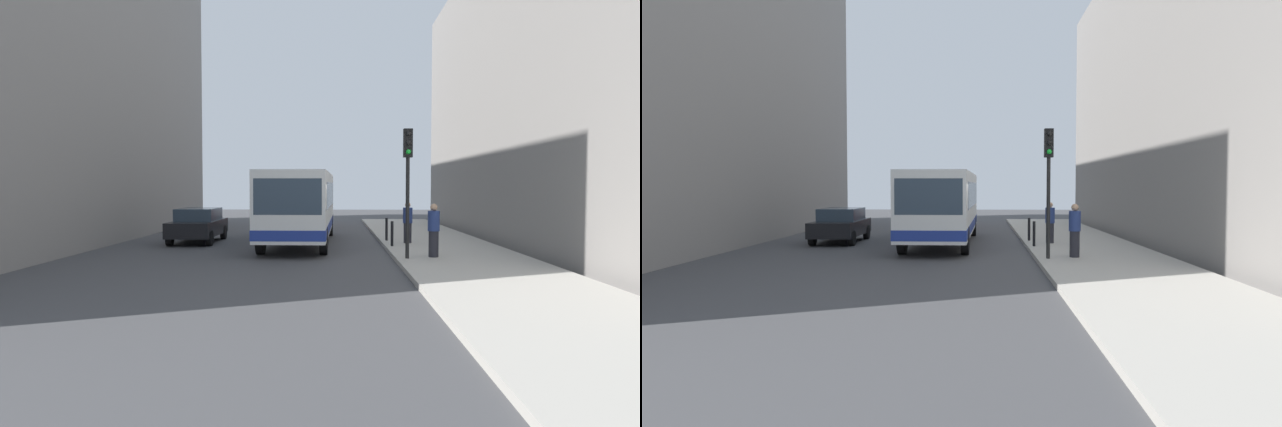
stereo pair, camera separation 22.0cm
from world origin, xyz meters
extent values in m
plane|color=#424244|center=(0.00, 0.00, 0.00)|extent=(80.00, 80.00, 0.00)
cube|color=#ADA89E|center=(5.40, 0.00, 0.07)|extent=(4.40, 40.00, 0.15)
cube|color=gray|center=(-11.50, 4.00, 8.24)|extent=(7.00, 32.00, 16.49)
cube|color=gray|center=(11.50, 4.00, 6.76)|extent=(7.00, 32.00, 13.52)
cube|color=white|center=(-0.19, 4.15, 1.75)|extent=(2.75, 11.05, 2.50)
cube|color=navy|center=(-0.19, 4.15, 0.80)|extent=(2.77, 11.07, 0.36)
cube|color=#2D3D4C|center=(-0.31, -1.33, 2.10)|extent=(2.26, 0.11, 1.20)
cube|color=#2D3D4C|center=(-0.18, 4.65, 2.10)|extent=(2.73, 9.45, 1.00)
cylinder|color=black|center=(0.86, 0.22, 0.50)|extent=(0.30, 1.01, 1.00)
cylinder|color=black|center=(-1.40, 0.27, 0.50)|extent=(0.30, 1.01, 1.00)
cylinder|color=black|center=(1.03, 8.02, 0.50)|extent=(0.30, 1.01, 1.00)
cylinder|color=black|center=(-1.23, 8.07, 0.50)|extent=(0.30, 1.01, 1.00)
cube|color=black|center=(-4.70, 4.64, 0.64)|extent=(1.80, 4.40, 0.64)
cube|color=#2D3D4C|center=(-4.70, 4.79, 1.22)|extent=(1.60, 2.47, 0.52)
cylinder|color=black|center=(-3.88, 3.14, 0.32)|extent=(0.22, 0.64, 0.64)
cylinder|color=black|center=(-5.52, 3.14, 0.32)|extent=(0.22, 0.64, 0.64)
cylinder|color=black|center=(-3.87, 6.14, 0.32)|extent=(0.22, 0.64, 0.64)
cylinder|color=black|center=(-5.51, 6.14, 0.32)|extent=(0.22, 0.64, 0.64)
cube|color=maroon|center=(-0.49, 14.88, 0.64)|extent=(2.10, 4.51, 0.64)
cube|color=#2D3D4C|center=(-0.48, 15.03, 1.22)|extent=(1.77, 2.57, 0.52)
cylinder|color=black|center=(0.23, 13.32, 0.32)|extent=(0.26, 0.65, 0.64)
cylinder|color=black|center=(-1.41, 13.44, 0.32)|extent=(0.26, 0.65, 0.64)
cylinder|color=black|center=(0.43, 16.32, 0.32)|extent=(0.26, 0.65, 0.64)
cylinder|color=black|center=(-1.20, 16.43, 0.32)|extent=(0.26, 0.65, 0.64)
cylinder|color=black|center=(3.55, -1.93, 1.75)|extent=(0.12, 0.12, 3.20)
cube|color=black|center=(3.55, -1.93, 3.80)|extent=(0.28, 0.24, 0.90)
sphere|color=black|center=(3.55, -2.06, 4.08)|extent=(0.16, 0.16, 0.16)
sphere|color=black|center=(3.55, -2.06, 3.80)|extent=(0.16, 0.16, 0.16)
sphere|color=green|center=(3.55, -2.06, 3.52)|extent=(0.16, 0.16, 0.16)
cylinder|color=black|center=(3.45, 1.80, 0.62)|extent=(0.11, 0.11, 0.95)
cylinder|color=black|center=(3.45, 4.08, 0.62)|extent=(0.11, 0.11, 0.95)
cylinder|color=#26262D|center=(4.45, -1.57, 0.57)|extent=(0.32, 0.32, 0.84)
cylinder|color=navy|center=(4.45, -1.57, 1.32)|extent=(0.38, 0.38, 0.65)
sphere|color=tan|center=(4.45, -1.57, 1.76)|extent=(0.23, 0.23, 0.23)
cylinder|color=#26262D|center=(4.20, 3.02, 0.55)|extent=(0.32, 0.32, 0.81)
cylinder|color=navy|center=(4.20, 3.02, 1.27)|extent=(0.38, 0.38, 0.62)
sphere|color=tan|center=(4.20, 3.02, 1.69)|extent=(0.22, 0.22, 0.22)
camera|label=1|loc=(1.20, -20.09, 2.44)|focal=32.14mm
camera|label=2|loc=(1.42, -20.09, 2.44)|focal=32.14mm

